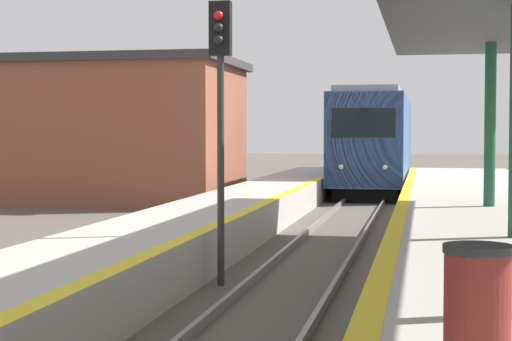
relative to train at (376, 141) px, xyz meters
name	(u,v)px	position (x,y,z in m)	size (l,w,h in m)	color
train	(376,141)	(0.00, 0.00, 0.00)	(2.84, 16.27, 4.30)	black
signal_mid	(220,89)	(-1.21, -24.71, 1.13)	(0.36, 0.31, 4.78)	#2D2D2D
trash_bin	(477,305)	(2.54, -32.26, -0.86)	(0.51, 0.51, 0.90)	maroon
station_building	(106,130)	(-9.59, -8.30, 0.47)	(9.89, 6.87, 5.29)	brown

